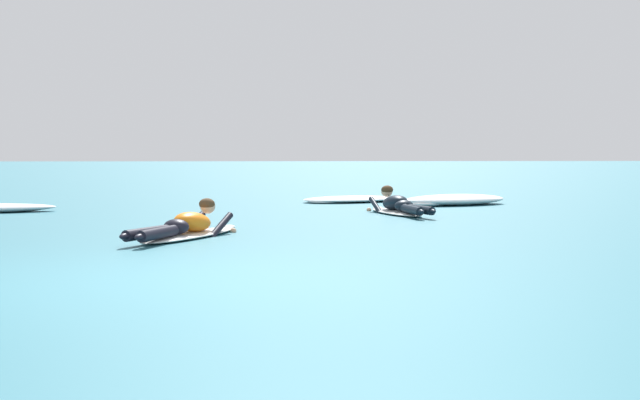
{
  "coord_description": "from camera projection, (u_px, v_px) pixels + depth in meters",
  "views": [
    {
      "loc": [
        1.16,
        -7.65,
        1.17
      ],
      "look_at": [
        1.82,
        5.63,
        0.37
      ],
      "focal_mm": 48.53,
      "sensor_mm": 36.0,
      "label": 1
    }
  ],
  "objects": [
    {
      "name": "ground_plane",
      "position": [
        220.0,
        206.0,
        17.61
      ],
      "size": [
        120.0,
        120.0,
        0.0
      ],
      "primitive_type": "plane",
      "color": "#2D6B7A"
    },
    {
      "name": "whitewater_mid_right",
      "position": [
        455.0,
        200.0,
        17.82
      ],
      "size": [
        2.57,
        1.89,
        0.22
      ],
      "color": "white",
      "rests_on": "ground"
    },
    {
      "name": "surfer_far",
      "position": [
        398.0,
        206.0,
        15.26
      ],
      "size": [
        0.99,
        2.44,
        0.54
      ],
      "color": "white",
      "rests_on": "ground"
    },
    {
      "name": "whitewater_front",
      "position": [
        351.0,
        199.0,
        18.82
      ],
      "size": [
        2.52,
        1.96,
        0.13
      ],
      "color": "white",
      "rests_on": "ground"
    },
    {
      "name": "surfer_near",
      "position": [
        187.0,
        227.0,
        11.24
      ],
      "size": [
        1.43,
        2.53,
        0.54
      ],
      "color": "white",
      "rests_on": "ground"
    }
  ]
}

